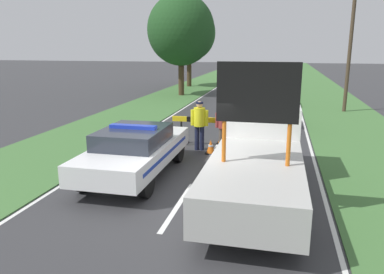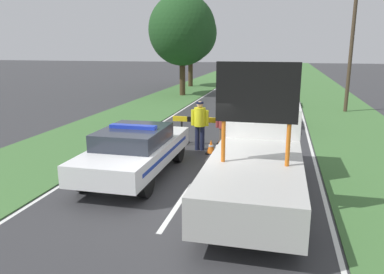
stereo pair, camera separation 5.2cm
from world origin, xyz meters
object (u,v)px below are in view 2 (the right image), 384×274
utility_pole (353,34)px  queued_car_sedan_black (266,110)px  traffic_cone_near_truck (211,147)px  pedestrian_civilian (224,124)px  work_truck (258,153)px  roadside_tree_near_left (182,30)px  traffic_cone_near_police (184,137)px  police_car (136,149)px  roadside_tree_near_right (190,33)px  traffic_cone_behind_barrier (224,135)px  police_officer (200,121)px  traffic_cone_centre_front (140,140)px  queued_car_sedan_silver (272,93)px  road_barrier (217,123)px

utility_pole → queued_car_sedan_black: bearing=-130.3°
traffic_cone_near_truck → utility_pole: 12.45m
queued_car_sedan_black → pedestrian_civilian: bearing=74.9°
work_truck → roadside_tree_near_left: 19.95m
work_truck → traffic_cone_near_police: work_truck is taller
police_car → roadside_tree_near_right: (-4.31, 24.32, 4.03)m
traffic_cone_behind_barrier → police_car: bearing=-114.6°
police_officer → roadside_tree_near_right: 22.29m
work_truck → traffic_cone_behind_barrier: bearing=-73.8°
police_car → traffic_cone_centre_front: 2.93m
traffic_cone_near_police → utility_pole: utility_pole is taller
traffic_cone_centre_front → roadside_tree_near_left: (-2.43, 15.10, 4.50)m
traffic_cone_centre_front → queued_car_sedan_black: 6.70m
police_officer → traffic_cone_centre_front: 2.30m
police_officer → roadside_tree_near_left: roadside_tree_near_left is taller
traffic_cone_near_police → roadside_tree_near_right: bearing=103.1°
traffic_cone_near_truck → queued_car_sedan_silver: queued_car_sedan_silver is taller
police_officer → queued_car_sedan_silver: police_officer is taller
traffic_cone_near_truck → traffic_cone_behind_barrier: (0.22, 1.50, 0.08)m
roadside_tree_near_right → police_car: bearing=-80.0°
pedestrian_civilian → police_car: bearing=-128.9°
police_car → traffic_cone_near_police: size_ratio=10.01×
roadside_tree_near_right → traffic_cone_behind_barrier: bearing=-72.8°
police_car → traffic_cone_centre_front: police_car is taller
police_officer → utility_pole: bearing=-124.5°
traffic_cone_near_truck → traffic_cone_behind_barrier: 1.52m
queued_car_sedan_silver → police_officer: bearing=78.8°
police_car → queued_car_sedan_silver: queued_car_sedan_silver is taller
traffic_cone_near_police → queued_car_sedan_black: (2.92, 4.00, 0.50)m
police_officer → utility_pole: 12.16m
traffic_cone_near_police → traffic_cone_centre_front: (-1.36, -1.13, 0.07)m
road_barrier → roadside_tree_near_left: (-5.11, 14.35, 3.87)m
police_officer → traffic_cone_centre_front: bearing=6.8°
traffic_cone_near_truck → pedestrian_civilian: bearing=51.7°
roadside_tree_near_right → utility_pole: (11.91, -11.44, -0.50)m
traffic_cone_centre_front → traffic_cone_near_truck: traffic_cone_centre_front is taller
police_officer → police_car: bearing=66.7°
traffic_cone_near_truck → traffic_cone_behind_barrier: traffic_cone_behind_barrier is taller
traffic_cone_behind_barrier → queued_car_sedan_silver: size_ratio=0.14×
police_officer → traffic_cone_near_police: (-0.79, 0.82, -0.81)m
roadside_tree_near_left → traffic_cone_near_police: bearing=-74.8°
road_barrier → traffic_cone_near_truck: road_barrier is taller
traffic_cone_centre_front → queued_car_sedan_black: bearing=50.2°
roadside_tree_near_left → utility_pole: utility_pole is taller
traffic_cone_behind_barrier → queued_car_sedan_black: queued_car_sedan_black is taller
work_truck → queued_car_sedan_silver: bearing=-92.1°
police_officer → pedestrian_civilian: size_ratio=1.07×
traffic_cone_centre_front → road_barrier: bearing=15.7°
work_truck → queued_car_sedan_black: 8.39m
police_car → road_barrier: (1.75, 3.50, 0.17)m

